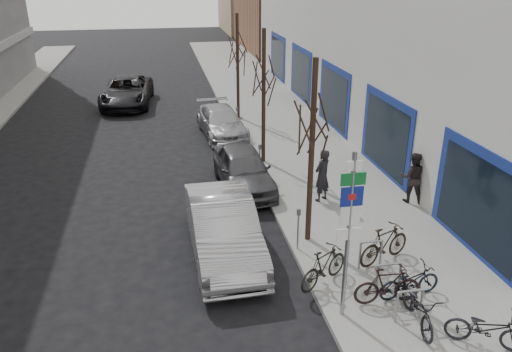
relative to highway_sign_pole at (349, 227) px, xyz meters
name	(u,v)px	position (x,y,z in m)	size (l,w,h in m)	color
ground	(241,332)	(-2.40, 0.01, -2.46)	(120.00, 120.00, 0.00)	black
sidewalk_east	(307,160)	(2.10, 10.01, -2.38)	(5.00, 70.00, 0.15)	slate
commercial_building	(503,19)	(14.60, 16.01, 2.54)	(20.00, 32.00, 10.00)	#B7B7B2
brick_building_far	(305,6)	(10.60, 40.01, 1.54)	(12.00, 14.00, 8.00)	brown
highway_sign_pole	(349,227)	(0.00, 0.00, 0.00)	(0.55, 0.10, 4.20)	gray
bike_rack	(389,274)	(1.40, 0.61, -1.80)	(0.66, 2.26, 0.83)	gray
tree_near	(313,110)	(0.20, 3.51, 1.65)	(1.80, 1.80, 5.50)	black
tree_mid	(264,66)	(0.20, 10.01, 1.65)	(1.80, 1.80, 5.50)	black
tree_far	(237,42)	(0.20, 16.51, 1.65)	(1.80, 1.80, 5.50)	black
meter_front	(298,225)	(-0.25, 3.01, -1.54)	(0.10, 0.08, 1.27)	gray
meter_mid	(260,157)	(-0.25, 8.51, -1.54)	(0.10, 0.08, 1.27)	gray
meter_back	(237,117)	(-0.25, 14.01, -1.54)	(0.10, 0.08, 1.27)	gray
bike_near_left	(419,304)	(1.54, -0.64, -1.77)	(0.53, 1.76, 1.08)	black
bike_near_right	(388,285)	(1.18, 0.20, -1.80)	(0.50, 1.67, 1.01)	black
bike_mid_curb	(410,279)	(1.83, 0.34, -1.81)	(0.50, 1.64, 1.00)	black
bike_mid_inner	(324,266)	(-0.06, 1.25, -1.78)	(0.52, 1.73, 1.05)	black
bike_far_curb	(487,326)	(2.63, -1.56, -1.79)	(0.51, 1.68, 1.03)	black
bike_far_inner	(385,244)	(1.89, 1.94, -1.76)	(0.54, 1.82, 1.10)	black
parked_car_front	(223,228)	(-2.34, 3.38, -1.62)	(1.78, 5.09, 1.68)	#A6A6AB
parked_car_mid	(243,169)	(-1.00, 7.83, -1.70)	(1.79, 4.45, 1.52)	#49494E
parked_car_back	(222,122)	(-1.00, 14.15, -1.78)	(1.91, 4.69, 1.36)	#A3A3A8
lane_car	(127,91)	(-5.73, 20.95, -1.65)	(2.69, 5.83, 1.62)	black
pedestrian_near	(322,176)	(1.41, 5.97, -1.38)	(0.67, 0.44, 1.85)	black
pedestrian_far	(413,177)	(4.40, 5.31, -1.41)	(0.66, 0.45, 1.80)	black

